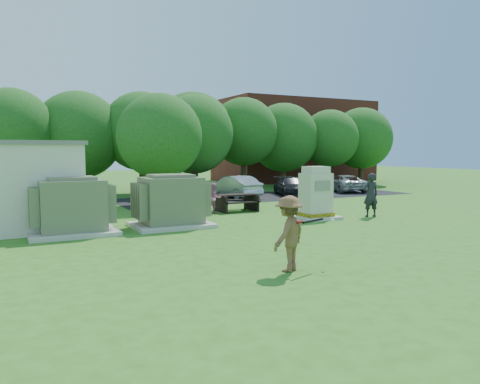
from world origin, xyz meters
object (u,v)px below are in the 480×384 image
transformer_left (72,207)px  car_silver_a (235,187)px  picnic_table (236,201)px  car_silver_b (344,183)px  person_at_picnic (214,199)px  generator_cabinet (316,196)px  car_dark (291,186)px  person_by_generator (371,195)px  batter (289,234)px  transformer_right (171,202)px  car_white (181,191)px

transformer_left → car_silver_a: 14.48m
picnic_table → car_silver_b: bearing=27.9°
picnic_table → car_silver_b: (12.19, 6.44, 0.09)m
person_at_picnic → car_silver_a: 7.97m
transformer_left → generator_cabinet: size_ratio=1.30×
generator_cabinet → car_dark: size_ratio=0.54×
transformer_left → car_silver_b: bearing=25.1°
generator_cabinet → person_by_generator: bearing=-12.9°
transformer_left → batter: transformer_left is taller
person_at_picnic → car_silver_b: (13.60, 6.91, -0.12)m
transformer_right → car_silver_b: transformer_right is taller
generator_cabinet → car_white: bearing=105.7°
batter → person_at_picnic: batter is taller
car_dark → car_silver_a: bearing=-166.8°
car_silver_a → car_dark: car_silver_a is taller
transformer_right → batter: size_ratio=1.59×
picnic_table → person_at_picnic: person_at_picnic is taller
batter → car_silver_a: size_ratio=0.44×
transformer_right → generator_cabinet: 6.40m
car_dark → car_silver_b: car_silver_b is taller
generator_cabinet → picnic_table: 4.42m
generator_cabinet → batter: size_ratio=1.23×
picnic_table → batter: 11.72m
transformer_left → car_silver_b: 22.44m
car_silver_a → car_white: bearing=0.1°
car_silver_b → batter: bearing=64.5°
person_at_picnic → generator_cabinet: bearing=-48.3°
car_white → car_silver_a: bearing=-10.4°
batter → car_white: batter is taller
transformer_right → car_dark: (11.44, 8.80, -0.35)m
transformer_left → generator_cabinet: generator_cabinet is taller
batter → car_dark: (11.09, 16.70, -0.32)m
person_by_generator → person_at_picnic: bearing=-20.8°
picnic_table → generator_cabinet: bearing=-64.2°
person_at_picnic → car_white: person_at_picnic is taller
transformer_left → person_at_picnic: 7.21m
transformer_left → transformer_right: same height
person_by_generator → car_silver_a: (-1.53, 10.72, -0.29)m
car_silver_a → car_dark: (4.00, -0.44, -0.09)m
picnic_table → car_silver_b: 13.79m
transformer_right → generator_cabinet: bearing=-7.8°
generator_cabinet → picnic_table: bearing=115.8°
batter → car_silver_b: batter is taller
person_at_picnic → car_dark: bearing=34.3°
person_by_generator → car_white: 11.57m
generator_cabinet → picnic_table: (-1.91, 3.95, -0.48)m
car_dark → car_silver_b: 5.23m
person_by_generator → transformer_left: bearing=7.0°
car_white → car_dark: bearing=-17.1°
batter → person_at_picnic: bearing=-133.1°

